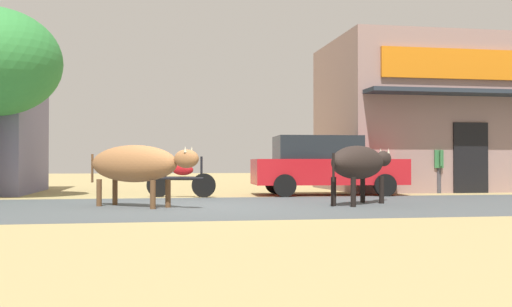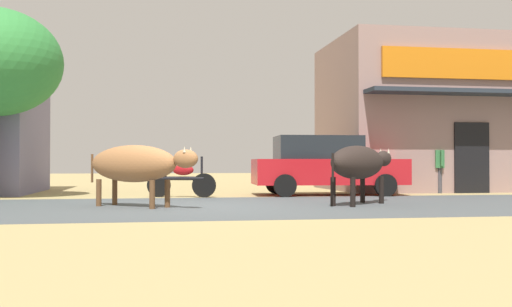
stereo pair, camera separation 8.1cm
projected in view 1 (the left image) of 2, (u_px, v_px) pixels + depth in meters
name	position (u px, v px, depth m)	size (l,w,h in m)	color
ground	(197.00, 207.00, 12.43)	(80.00, 80.00, 0.00)	tan
asphalt_road	(197.00, 207.00, 12.43)	(72.00, 6.27, 0.00)	#4A5154
storefront_right_club	(431.00, 116.00, 20.47)	(6.86, 5.73, 4.92)	gray
parked_hatchback_car	(325.00, 165.00, 16.93)	(4.27, 2.04, 1.64)	red
parked_motorcycle	(182.00, 179.00, 15.83)	(1.77, 0.63, 1.06)	black
cow_near_brown	(136.00, 164.00, 12.34)	(2.38, 2.17, 1.26)	#9E693F
cow_far_dark	(360.00, 163.00, 13.06)	(2.19, 2.10, 1.27)	#2C231F
pedestrian_by_shop	(437.00, 164.00, 18.04)	(0.32, 0.61, 1.48)	#3F3F47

